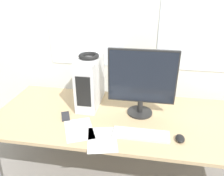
% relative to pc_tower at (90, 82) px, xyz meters
% --- Properties ---
extents(wall_back, '(8.00, 0.07, 2.70)m').
position_rel_pc_tower_xyz_m(wall_back, '(0.42, 0.40, 0.39)').
color(wall_back, silver).
rests_on(wall_back, ground_plane).
extents(desk, '(2.42, 0.91, 0.74)m').
position_rel_pc_tower_xyz_m(desk, '(0.42, -0.18, -0.26)').
color(desk, tan).
rests_on(desk, ground_plane).
extents(pc_tower, '(0.18, 0.43, 0.45)m').
position_rel_pc_tower_xyz_m(pc_tower, '(0.00, 0.00, 0.00)').
color(pc_tower, silver).
rests_on(pc_tower, desk).
extents(headphones, '(0.18, 0.18, 0.04)m').
position_rel_pc_tower_xyz_m(headphones, '(0.00, 0.00, 0.24)').
color(headphones, black).
rests_on(headphones, pc_tower).
extents(monitor_main, '(0.56, 0.22, 0.58)m').
position_rel_pc_tower_xyz_m(monitor_main, '(0.47, -0.10, 0.09)').
color(monitor_main, black).
rests_on(monitor_main, desk).
extents(keyboard, '(0.42, 0.13, 0.02)m').
position_rel_pc_tower_xyz_m(keyboard, '(0.49, -0.42, -0.21)').
color(keyboard, silver).
rests_on(keyboard, desk).
extents(mouse, '(0.07, 0.10, 0.03)m').
position_rel_pc_tower_xyz_m(mouse, '(0.78, -0.43, -0.21)').
color(mouse, black).
rests_on(mouse, desk).
extents(cell_phone, '(0.12, 0.16, 0.01)m').
position_rel_pc_tower_xyz_m(cell_phone, '(-0.16, -0.27, -0.22)').
color(cell_phone, '#232328').
rests_on(cell_phone, desk).
extents(paper_sheet_left, '(0.31, 0.36, 0.00)m').
position_rel_pc_tower_xyz_m(paper_sheet_left, '(0.01, -0.42, -0.22)').
color(paper_sheet_left, white).
rests_on(paper_sheet_left, desk).
extents(paper_sheet_front, '(0.27, 0.34, 0.00)m').
position_rel_pc_tower_xyz_m(paper_sheet_front, '(0.22, -0.51, -0.22)').
color(paper_sheet_front, white).
rests_on(paper_sheet_front, desk).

